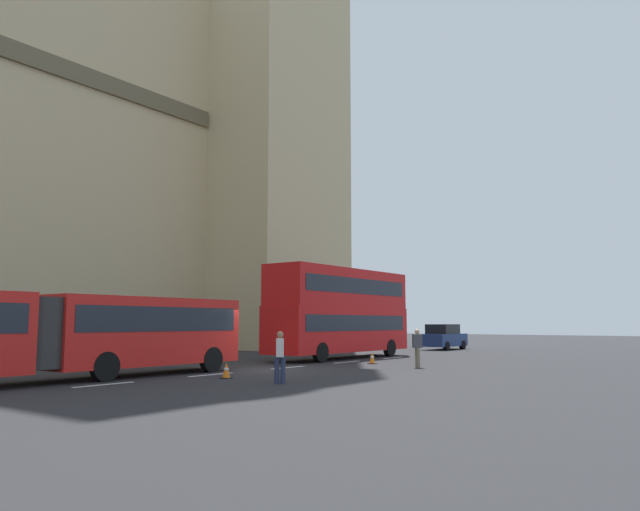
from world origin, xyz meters
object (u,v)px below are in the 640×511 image
at_px(sedan_lead, 444,337).
at_px(pedestrian_near_cones, 280,355).
at_px(articulated_bus, 31,330).
at_px(traffic_cone_west, 226,370).
at_px(traffic_cone_middle, 372,358).
at_px(pedestrian_by_kerb, 417,347).
at_px(double_decker_bus, 341,309).

distance_m(sedan_lead, pedestrian_near_cones, 27.10).
relative_size(articulated_bus, traffic_cone_west, 28.38).
height_order(traffic_cone_middle, pedestrian_near_cones, pedestrian_near_cones).
xyz_separation_m(traffic_cone_west, pedestrian_by_kerb, (8.69, -3.05, 0.63)).
bearing_deg(traffic_cone_west, traffic_cone_middle, -0.98).
bearing_deg(traffic_cone_middle, pedestrian_by_kerb, -106.84).
distance_m(pedestrian_near_cones, pedestrian_by_kerb, 9.02).
distance_m(double_decker_bus, pedestrian_by_kerb, 7.69).
bearing_deg(pedestrian_near_cones, traffic_cone_west, 83.31).
relative_size(articulated_bus, pedestrian_by_kerb, 9.74).
xyz_separation_m(double_decker_bus, sedan_lead, (13.72, 0.25, -1.80)).
bearing_deg(traffic_cone_middle, traffic_cone_west, 179.02).
xyz_separation_m(articulated_bus, double_decker_bus, (17.56, 0.00, 0.96)).
xyz_separation_m(sedan_lead, pedestrian_by_kerb, (-17.29, -6.82, -0.00)).
xyz_separation_m(pedestrian_near_cones, pedestrian_by_kerb, (9.02, -0.28, 0.00)).
bearing_deg(pedestrian_by_kerb, traffic_cone_west, 160.68).
distance_m(articulated_bus, traffic_cone_middle, 15.38).
height_order(double_decker_bus, sedan_lead, double_decker_bus).
height_order(traffic_cone_west, pedestrian_by_kerb, pedestrian_by_kerb).
bearing_deg(sedan_lead, traffic_cone_middle, -166.53).
height_order(sedan_lead, traffic_cone_middle, sedan_lead).
height_order(pedestrian_near_cones, pedestrian_by_kerb, same).
xyz_separation_m(traffic_cone_middle, pedestrian_near_cones, (-9.89, -2.60, 0.63)).
bearing_deg(traffic_cone_middle, pedestrian_near_cones, -165.25).
xyz_separation_m(traffic_cone_west, traffic_cone_middle, (9.56, -0.16, 0.00)).
relative_size(sedan_lead, pedestrian_by_kerb, 2.60).
bearing_deg(pedestrian_by_kerb, traffic_cone_middle, 73.16).
bearing_deg(pedestrian_near_cones, pedestrian_by_kerb, -1.77).
xyz_separation_m(traffic_cone_west, pedestrian_near_cones, (-0.32, -2.77, 0.63)).
distance_m(double_decker_bus, traffic_cone_west, 12.98).
distance_m(sedan_lead, traffic_cone_middle, 16.89).
relative_size(double_decker_bus, sedan_lead, 2.41).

